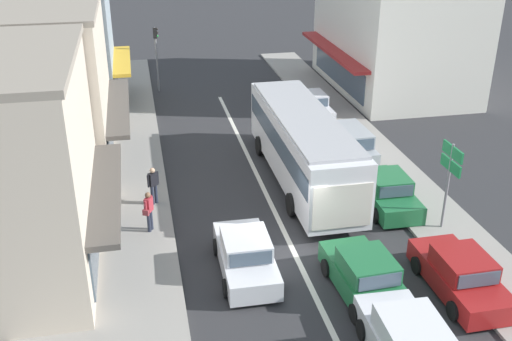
# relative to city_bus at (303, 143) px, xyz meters

# --- Properties ---
(ground_plane) EXTENTS (140.00, 140.00, 0.00)m
(ground_plane) POSITION_rel_city_bus_xyz_m (-1.85, -5.12, -1.88)
(ground_plane) COLOR #2D2D30
(lane_centre_line) EXTENTS (0.20, 28.00, 0.01)m
(lane_centre_line) POSITION_rel_city_bus_xyz_m (-1.85, -1.12, -1.88)
(lane_centre_line) COLOR silver
(lane_centre_line) RESTS_ON ground
(sidewalk_left) EXTENTS (5.20, 44.00, 0.14)m
(sidewalk_left) POSITION_rel_city_bus_xyz_m (-8.65, 0.88, -1.81)
(sidewalk_left) COLOR gray
(sidewalk_left) RESTS_ON ground
(kerb_right) EXTENTS (2.80, 44.00, 0.12)m
(kerb_right) POSITION_rel_city_bus_xyz_m (4.35, 0.88, -1.82)
(kerb_right) COLOR gray
(kerb_right) RESTS_ON ground
(shopfront_mid_block) EXTENTS (8.31, 9.14, 7.59)m
(shopfront_mid_block) POSITION_rel_city_bus_xyz_m (-12.03, 4.31, 1.91)
(shopfront_mid_block) COLOR beige
(shopfront_mid_block) RESTS_ON ground
(shopfront_far_end) EXTENTS (8.66, 7.31, 8.39)m
(shopfront_far_end) POSITION_rel_city_bus_xyz_m (-12.04, 12.82, 2.31)
(shopfront_far_end) COLOR #84939E
(shopfront_far_end) RESTS_ON ground
(building_right_far) EXTENTS (8.39, 11.80, 9.76)m
(building_right_far) POSITION_rel_city_bus_xyz_m (9.63, 12.65, 2.99)
(building_right_far) COLOR silver
(building_right_far) RESTS_ON ground
(city_bus) EXTENTS (2.77, 10.86, 3.23)m
(city_bus) POSITION_rel_city_bus_xyz_m (0.00, 0.00, 0.00)
(city_bus) COLOR silver
(city_bus) RESTS_ON ground
(sedan_queue_far_back) EXTENTS (1.94, 4.22, 1.47)m
(sedan_queue_far_back) POSITION_rel_city_bus_xyz_m (-3.81, -6.53, -1.22)
(sedan_queue_far_back) COLOR silver
(sedan_queue_far_back) RESTS_ON ground
(sedan_behind_bus_mid) EXTENTS (2.04, 4.27, 1.47)m
(sedan_behind_bus_mid) POSITION_rel_city_bus_xyz_m (-0.24, -8.55, -1.22)
(sedan_behind_bus_mid) COLOR #1E6638
(sedan_behind_bus_mid) RESTS_ON ground
(parked_sedan_kerb_front) EXTENTS (1.92, 4.21, 1.47)m
(parked_sedan_kerb_front) POSITION_rel_city_bus_xyz_m (2.82, -9.07, -1.22)
(parked_sedan_kerb_front) COLOR maroon
(parked_sedan_kerb_front) RESTS_ON ground
(parked_sedan_kerb_second) EXTENTS (1.97, 4.24, 1.47)m
(parked_sedan_kerb_second) POSITION_rel_city_bus_xyz_m (2.79, -2.98, -1.22)
(parked_sedan_kerb_second) COLOR #1E6638
(parked_sedan_kerb_second) RESTS_ON ground
(parked_wagon_kerb_third) EXTENTS (2.01, 4.53, 1.58)m
(parked_wagon_kerb_third) POSITION_rel_city_bus_xyz_m (2.92, 2.26, -1.14)
(parked_wagon_kerb_third) COLOR #9EA3A8
(parked_wagon_kerb_third) RESTS_ON ground
(parked_sedan_kerb_rear) EXTENTS (1.94, 4.22, 1.47)m
(parked_sedan_kerb_rear) POSITION_rel_city_bus_xyz_m (2.80, 8.18, -1.22)
(parked_sedan_kerb_rear) COLOR silver
(parked_sedan_kerb_rear) RESTS_ON ground
(traffic_light_downstreet) EXTENTS (0.33, 0.24, 4.20)m
(traffic_light_downstreet) POSITION_rel_city_bus_xyz_m (-5.59, 14.93, 0.97)
(traffic_light_downstreet) COLOR gray
(traffic_light_downstreet) RESTS_ON ground
(directional_road_sign) EXTENTS (0.10, 1.40, 3.60)m
(directional_road_sign) POSITION_rel_city_bus_xyz_m (4.20, -5.24, 0.82)
(directional_road_sign) COLOR gray
(directional_road_sign) RESTS_ON ground
(pedestrian_with_handbag_near) EXTENTS (0.44, 0.64, 1.63)m
(pedestrian_with_handbag_near) POSITION_rel_city_bus_xyz_m (-6.93, -3.29, -0.81)
(pedestrian_with_handbag_near) COLOR #232838
(pedestrian_with_handbag_near) RESTS_ON sidewalk_left
(pedestrian_browsing_midblock) EXTENTS (0.49, 0.39, 1.63)m
(pedestrian_browsing_midblock) POSITION_rel_city_bus_xyz_m (-6.66, -1.10, -0.81)
(pedestrian_browsing_midblock) COLOR #232838
(pedestrian_browsing_midblock) RESTS_ON sidewalk_left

